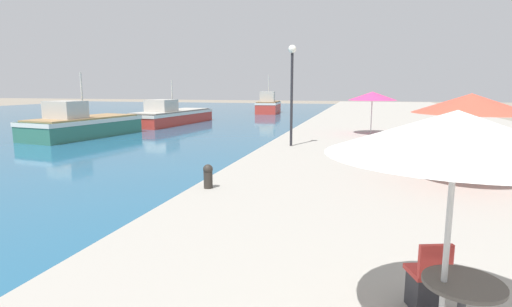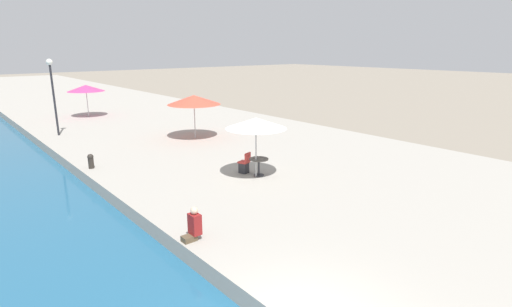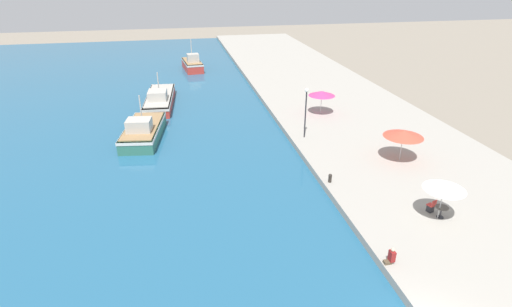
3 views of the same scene
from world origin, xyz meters
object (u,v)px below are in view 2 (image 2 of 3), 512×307
at_px(cafe_umbrella_white, 194,100).
at_px(cafe_chair_left, 244,166).
at_px(cafe_table, 259,163).
at_px(mooring_bollard, 91,161).
at_px(cafe_umbrella_pink, 256,123).
at_px(cafe_umbrella_striped, 86,88).
at_px(person_at_quay, 193,225).
at_px(lamppost, 52,84).

bearing_deg(cafe_umbrella_white, cafe_chair_left, -105.46).
distance_m(cafe_table, mooring_bollard, 7.51).
height_order(cafe_umbrella_pink, cafe_umbrella_striped, cafe_umbrella_pink).
xyz_separation_m(cafe_umbrella_striped, cafe_chair_left, (0.40, -19.04, -1.87)).
relative_size(cafe_umbrella_white, cafe_chair_left, 3.40).
distance_m(person_at_quay, lamppost, 17.39).
bearing_deg(cafe_umbrella_white, cafe_table, -102.57).
relative_size(person_at_quay, lamppost, 0.21).
bearing_deg(cafe_chair_left, cafe_umbrella_striped, 72.04).
height_order(cafe_umbrella_white, mooring_bollard, cafe_umbrella_white).
bearing_deg(cafe_umbrella_striped, cafe_umbrella_pink, -88.71).
bearing_deg(person_at_quay, cafe_umbrella_white, 58.42).
bearing_deg(cafe_chair_left, cafe_umbrella_white, 55.38).
bearing_deg(lamppost, cafe_table, -72.94).
bearing_deg(cafe_umbrella_striped, cafe_umbrella_white, -78.43).
height_order(person_at_quay, lamppost, lamppost).
bearing_deg(cafe_table, mooring_bollard, 132.14).
distance_m(cafe_table, cafe_chair_left, 0.75).
height_order(cafe_umbrella_striped, lamppost, lamppost).
relative_size(cafe_table, person_at_quay, 0.83).
xyz_separation_m(cafe_umbrella_pink, person_at_quay, (-4.91, -3.19, -1.84)).
xyz_separation_m(cafe_umbrella_white, lamppost, (-6.05, 5.98, 0.84)).
bearing_deg(cafe_chair_left, cafe_table, -90.00).
bearing_deg(person_at_quay, mooring_bollard, 89.60).
relative_size(cafe_table, cafe_chair_left, 0.88).
height_order(cafe_umbrella_pink, cafe_umbrella_white, cafe_umbrella_white).
relative_size(cafe_table, mooring_bollard, 1.22).
height_order(cafe_umbrella_pink, person_at_quay, cafe_umbrella_pink).
bearing_deg(person_at_quay, cafe_umbrella_striped, 78.99).
bearing_deg(cafe_umbrella_pink, person_at_quay, -147.02).
relative_size(cafe_umbrella_striped, lamppost, 0.60).
bearing_deg(person_at_quay, cafe_table, 32.34).
bearing_deg(cafe_table, cafe_chair_left, 109.16).
relative_size(cafe_umbrella_pink, cafe_umbrella_striped, 0.91).
relative_size(cafe_umbrella_striped, mooring_bollard, 4.18).
bearing_deg(mooring_bollard, cafe_umbrella_pink, -49.19).
xyz_separation_m(cafe_umbrella_white, cafe_table, (-1.77, -7.95, -1.72)).
relative_size(cafe_umbrella_white, cafe_umbrella_striped, 1.13).
relative_size(cafe_umbrella_white, mooring_bollard, 4.72).
distance_m(cafe_umbrella_pink, cafe_chair_left, 2.07).
xyz_separation_m(cafe_table, mooring_bollard, (-5.04, 5.57, -0.18)).
distance_m(cafe_umbrella_white, cafe_chair_left, 7.79).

